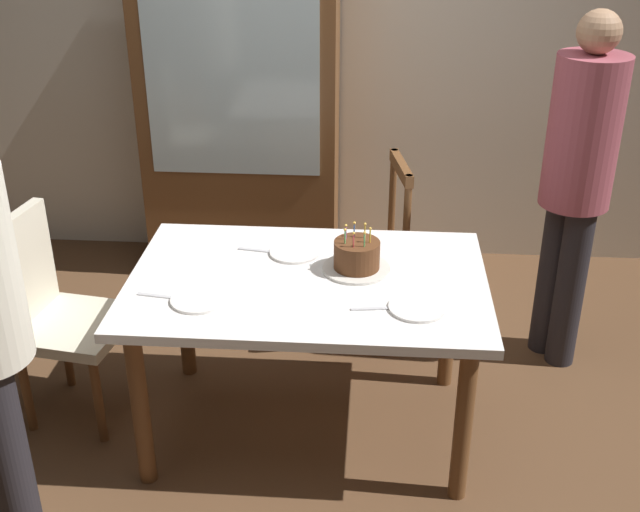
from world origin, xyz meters
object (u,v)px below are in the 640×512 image
birthday_cake (357,257)px  plate_near_guest (418,308)px  chair_upholstered (52,307)px  person_guest (577,174)px  plate_far_side (295,252)px  plate_near_celebrant (199,299)px  china_cabinet (241,114)px  chair_spindle_back (364,255)px  dining_table (308,298)px

birthday_cake → plate_near_guest: 0.39m
chair_upholstered → person_guest: 2.41m
plate_far_side → plate_near_celebrant: bearing=-126.9°
plate_near_guest → plate_near_celebrant: bearing=180.0°
chair_upholstered → china_cabinet: size_ratio=0.50×
plate_near_guest → china_cabinet: bearing=118.2°
chair_spindle_back → chair_upholstered: (-1.32, -0.75, 0.07)m
birthday_cake → plate_far_side: 0.30m
plate_near_celebrant → china_cabinet: size_ratio=0.12×
plate_near_guest → china_cabinet: china_cabinet is taller
plate_far_side → plate_near_guest: (0.50, -0.43, 0.00)m
plate_near_guest → person_guest: size_ratio=0.13×
plate_near_celebrant → plate_near_guest: same height
dining_table → plate_near_guest: 0.49m
chair_spindle_back → chair_upholstered: same height
birthday_cake → chair_spindle_back: size_ratio=0.29×
china_cabinet → plate_near_celebrant: bearing=-86.1°
plate_far_side → person_guest: bearing=20.0°
plate_near_celebrant → chair_upholstered: chair_upholstered is taller
birthday_cake → dining_table: bearing=-156.7°
dining_table → birthday_cake: 0.26m
birthday_cake → plate_near_celebrant: (-0.59, -0.30, -0.05)m
dining_table → person_guest: 1.39m
plate_near_celebrant → plate_far_side: (0.32, 0.43, 0.00)m
dining_table → plate_far_side: bearing=108.5°
dining_table → plate_far_side: (-0.07, 0.22, 0.10)m
dining_table → chair_upholstered: (-1.11, 0.05, -0.12)m
person_guest → china_cabinet: (-1.69, 0.89, -0.02)m
china_cabinet → chair_spindle_back: bearing=-45.7°
birthday_cake → plate_near_guest: (0.24, -0.30, -0.05)m
plate_near_guest → china_cabinet: size_ratio=0.12×
plate_near_guest → chair_spindle_back: 1.08m
plate_far_side → chair_upholstered: chair_upholstered is taller
chair_spindle_back → chair_upholstered: bearing=-150.4°
dining_table → person_guest: size_ratio=0.85×
plate_near_celebrant → person_guest: 1.82m
chair_spindle_back → person_guest: 1.10m
person_guest → china_cabinet: bearing=152.3°
person_guest → chair_spindle_back: bearing=171.9°
plate_far_side → chair_upholstered: (-1.04, -0.16, -0.22)m
plate_near_guest → plate_far_side: bearing=139.5°
chair_spindle_back → plate_near_guest: bearing=-78.0°
chair_upholstered → birthday_cake: bearing=1.4°
dining_table → plate_near_celebrant: size_ratio=6.55×
chair_upholstered → person_guest: person_guest is taller
birthday_cake → plate_far_side: birthday_cake is taller
birthday_cake → plate_far_side: (-0.27, 0.13, -0.05)m
chair_spindle_back → china_cabinet: size_ratio=0.50×
plate_near_guest → chair_spindle_back: size_ratio=0.23×
dining_table → chair_spindle_back: size_ratio=1.52×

